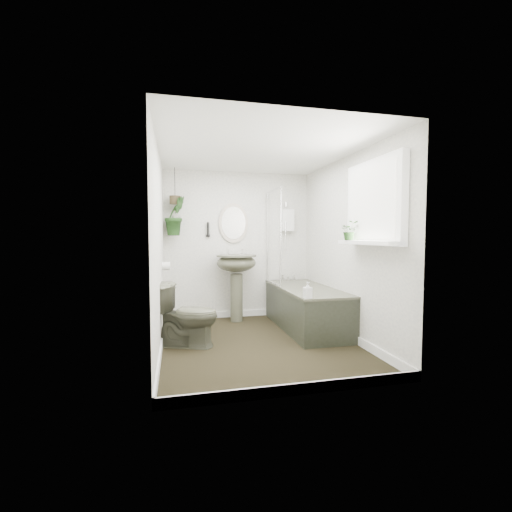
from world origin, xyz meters
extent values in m
cube|color=black|center=(0.00, 0.00, -0.01)|extent=(2.30, 2.80, 0.02)
cube|color=white|center=(0.00, 0.00, 2.31)|extent=(2.30, 2.80, 0.02)
cube|color=white|center=(0.00, 1.41, 1.15)|extent=(2.30, 0.02, 2.30)
cube|color=white|center=(0.00, -1.41, 1.15)|extent=(2.30, 0.02, 2.30)
cube|color=white|center=(-1.16, 0.00, 1.15)|extent=(0.02, 2.80, 2.30)
cube|color=white|center=(1.16, 0.00, 1.15)|extent=(0.02, 2.80, 2.30)
cube|color=white|center=(0.00, 0.00, 0.05)|extent=(2.30, 2.80, 0.10)
cube|color=white|center=(0.80, 1.34, 1.55)|extent=(0.20, 0.10, 0.35)
ellipsoid|color=beige|center=(-0.08, 1.37, 1.50)|extent=(0.46, 0.03, 0.62)
cylinder|color=black|center=(-0.48, 1.36, 1.40)|extent=(0.04, 0.04, 0.22)
cylinder|color=white|center=(-1.10, 0.70, 0.90)|extent=(0.11, 0.11, 0.11)
cube|color=white|center=(1.09, -0.70, 1.65)|extent=(0.08, 1.00, 0.90)
cube|color=white|center=(1.02, -0.70, 1.23)|extent=(0.18, 1.00, 0.04)
cube|color=white|center=(1.04, -0.70, 1.65)|extent=(0.01, 0.86, 0.76)
imported|color=#474838|center=(-0.85, 0.10, 0.37)|extent=(0.83, 0.64, 0.74)
imported|color=black|center=(0.97, -0.40, 1.36)|extent=(0.25, 0.23, 0.22)
imported|color=black|center=(-0.97, 1.25, 1.59)|extent=(0.41, 0.40, 0.58)
imported|color=black|center=(0.51, -0.29, 0.67)|extent=(0.09, 0.09, 0.19)
cylinder|color=#3A301C|center=(-0.97, 1.25, 1.83)|extent=(0.16, 0.16, 0.12)
camera|label=1|loc=(-0.96, -3.96, 1.30)|focal=24.00mm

